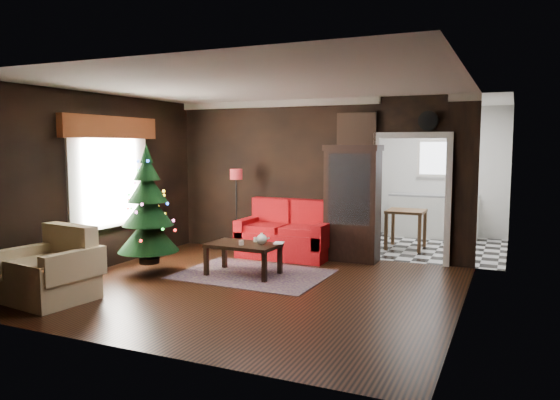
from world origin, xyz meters
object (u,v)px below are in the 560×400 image
at_px(floor_lamp, 236,208).
at_px(teapot, 262,239).
at_px(armchair, 51,266).
at_px(kitchen_table, 406,229).
at_px(wall_clock, 428,121).
at_px(christmas_tree, 148,206).
at_px(curio_cabinet, 352,206).
at_px(loveseat, 286,229).
at_px(coffee_table, 243,259).

relative_size(floor_lamp, teapot, 7.96).
height_order(armchair, kitchen_table, armchair).
xyz_separation_m(teapot, wall_clock, (2.13, 1.82, 1.80)).
bearing_deg(christmas_tree, wall_clock, 31.45).
relative_size(curio_cabinet, kitchen_table, 2.53).
bearing_deg(loveseat, christmas_tree, -127.31).
height_order(teapot, wall_clock, wall_clock).
bearing_deg(kitchen_table, curio_cabinet, -114.44).
relative_size(floor_lamp, coffee_table, 1.35).
distance_m(christmas_tree, kitchen_table, 4.91).
xyz_separation_m(armchair, coffee_table, (1.60, 2.20, -0.21)).
xyz_separation_m(loveseat, coffee_table, (-0.07, -1.47, -0.25)).
xyz_separation_m(coffee_table, wall_clock, (2.42, 1.87, 2.13)).
relative_size(wall_clock, kitchen_table, 0.43).
xyz_separation_m(loveseat, teapot, (0.22, -1.42, 0.08)).
bearing_deg(loveseat, coffee_table, -92.88).
relative_size(loveseat, christmas_tree, 0.95).
xyz_separation_m(armchair, teapot, (1.89, 2.24, 0.12)).
bearing_deg(christmas_tree, armchair, -96.44).
height_order(loveseat, armchair, loveseat).
bearing_deg(coffee_table, teapot, 9.19).
relative_size(curio_cabinet, coffee_table, 1.78).
relative_size(christmas_tree, armchair, 1.87).
bearing_deg(armchair, floor_lamp, 87.67).
xyz_separation_m(christmas_tree, kitchen_table, (3.28, 3.59, -0.68)).
xyz_separation_m(wall_clock, kitchen_table, (-0.55, 1.25, -2.00)).
bearing_deg(loveseat, armchair, -114.56).
bearing_deg(curio_cabinet, christmas_tree, -140.57).
height_order(armchair, teapot, armchair).
distance_m(teapot, kitchen_table, 3.46).
bearing_deg(curio_cabinet, wall_clock, 8.53).
bearing_deg(wall_clock, curio_cabinet, -171.47).
height_order(teapot, kitchen_table, kitchen_table).
distance_m(floor_lamp, armchair, 3.75).
relative_size(loveseat, wall_clock, 5.31).
relative_size(christmas_tree, wall_clock, 5.60).
height_order(floor_lamp, armchair, floor_lamp).
distance_m(curio_cabinet, kitchen_table, 1.67).
bearing_deg(teapot, armchair, -130.15).
height_order(armchair, wall_clock, wall_clock).
distance_m(armchair, teapot, 2.94).
xyz_separation_m(curio_cabinet, floor_lamp, (-2.15, -0.21, -0.12)).
distance_m(floor_lamp, coffee_table, 1.83).
bearing_deg(floor_lamp, coffee_table, -58.00).
distance_m(loveseat, christmas_tree, 2.50).
relative_size(armchair, coffee_table, 0.90).
height_order(christmas_tree, coffee_table, christmas_tree).
height_order(curio_cabinet, armchair, curio_cabinet).
relative_size(christmas_tree, kitchen_table, 2.39).
height_order(floor_lamp, teapot, floor_lamp).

